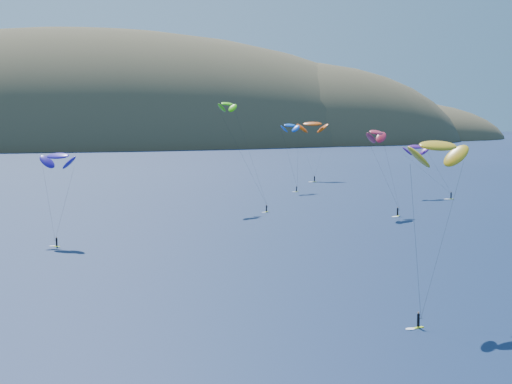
{
  "coord_description": "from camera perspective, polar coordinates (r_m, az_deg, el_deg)",
  "views": [
    {
      "loc": [
        -53.16,
        -38.81,
        22.54
      ],
      "look_at": [
        -11.75,
        80.0,
        9.0
      ],
      "focal_mm": 50.0,
      "sensor_mm": 36.0,
      "label": 1
    }
  ],
  "objects": [
    {
      "name": "kitesurfer_11",
      "position": [
        253.98,
        4.54,
        5.45
      ],
      "size": [
        11.52,
        16.13,
        22.5
      ],
      "rotation": [
        0.0,
        0.0,
        -0.41
      ],
      "color": "#CDF81B",
      "rests_on": "ground"
    },
    {
      "name": "island",
      "position": [
        609.16,
        -10.46,
        2.91
      ],
      "size": [
        730.0,
        300.0,
        210.0
      ],
      "color": "#3D3526",
      "rests_on": "ground"
    },
    {
      "name": "kitesurfer_4",
      "position": [
        215.68,
        2.73,
        5.33
      ],
      "size": [
        7.44,
        8.45,
        21.47
      ],
      "rotation": [
        0.0,
        0.0,
        0.35
      ],
      "color": "#CDF81B",
      "rests_on": "ground"
    },
    {
      "name": "kitesurfer_3",
      "position": [
        173.05,
        -2.3,
        7.02
      ],
      "size": [
        10.47,
        13.63,
        27.08
      ],
      "rotation": [
        0.0,
        0.0,
        0.63
      ],
      "color": "#CDF81B",
      "rests_on": "ground"
    },
    {
      "name": "kitesurfer_2",
      "position": [
        84.31,
        14.36,
        3.58
      ],
      "size": [
        10.83,
        8.85,
        21.34
      ],
      "rotation": [
        0.0,
        0.0,
        0.15
      ],
      "color": "#CDF81B",
      "rests_on": "ground"
    },
    {
      "name": "kitesurfer_6",
      "position": [
        203.16,
        12.69,
        3.54
      ],
      "size": [
        10.35,
        11.39,
        16.01
      ],
      "rotation": [
        0.0,
        0.0,
        -0.07
      ],
      "color": "#CDF81B",
      "rests_on": "ground"
    },
    {
      "name": "kitesurfer_9",
      "position": [
        165.84,
        9.59,
        4.7
      ],
      "size": [
        8.6,
        10.71,
        20.92
      ],
      "rotation": [
        0.0,
        0.0,
        0.64
      ],
      "color": "#CDF81B",
      "rests_on": "ground"
    },
    {
      "name": "kitesurfer_10",
      "position": [
        132.3,
        -15.57,
        2.79
      ],
      "size": [
        7.66,
        10.74,
        17.44
      ],
      "rotation": [
        0.0,
        0.0,
        -0.81
      ],
      "color": "#CDF81B",
      "rests_on": "ground"
    }
  ]
}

